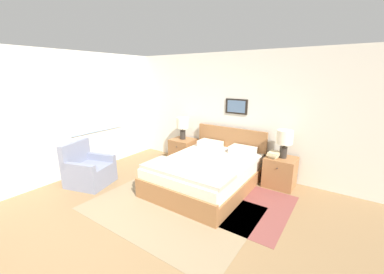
# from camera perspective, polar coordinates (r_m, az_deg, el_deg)

# --- Properties ---
(ground_plane) EXTENTS (16.00, 16.00, 0.00)m
(ground_plane) POSITION_cam_1_polar(r_m,az_deg,el_deg) (3.48, -19.98, -23.75)
(ground_plane) COLOR olive
(wall_back) EXTENTS (7.34, 0.09, 2.60)m
(wall_back) POSITION_cam_1_polar(r_m,az_deg,el_deg) (5.40, 8.56, 5.96)
(wall_back) COLOR silver
(wall_back) RESTS_ON ground_plane
(wall_left) EXTENTS (0.08, 5.70, 2.60)m
(wall_left) POSITION_cam_1_polar(r_m,az_deg,el_deg) (5.81, -22.51, 5.67)
(wall_left) COLOR silver
(wall_left) RESTS_ON ground_plane
(area_rug_main) EXTENTS (2.65, 1.84, 0.01)m
(area_rug_main) POSITION_cam_1_polar(r_m,az_deg,el_deg) (4.04, -5.31, -16.81)
(area_rug_main) COLOR #897556
(area_rug_main) RESTS_ON ground_plane
(area_rug_bedside) EXTENTS (0.86, 1.56, 0.01)m
(area_rug_bedside) POSITION_cam_1_polar(r_m,az_deg,el_deg) (4.13, 16.31, -16.61)
(area_rug_bedside) COLOR brown
(area_rug_bedside) RESTS_ON ground_plane
(bed) EXTENTS (1.63, 2.15, 0.99)m
(bed) POSITION_cam_1_polar(r_m,az_deg,el_deg) (4.63, 3.58, -8.50)
(bed) COLOR #936038
(bed) RESTS_ON ground_plane
(armchair) EXTENTS (0.92, 0.89, 0.85)m
(armchair) POSITION_cam_1_polar(r_m,az_deg,el_deg) (5.14, -23.86, -7.44)
(armchair) COLOR gray
(armchair) RESTS_ON ground_plane
(nightstand_near_window) EXTENTS (0.56, 0.53, 0.58)m
(nightstand_near_window) POSITION_cam_1_polar(r_m,az_deg,el_deg) (5.87, -2.16, -3.29)
(nightstand_near_window) COLOR #936038
(nightstand_near_window) RESTS_ON ground_plane
(nightstand_by_door) EXTENTS (0.56, 0.53, 0.58)m
(nightstand_by_door) POSITION_cam_1_polar(r_m,az_deg,el_deg) (4.93, 20.55, -7.91)
(nightstand_by_door) COLOR #936038
(nightstand_by_door) RESTS_ON ground_plane
(table_lamp_near_window) EXTENTS (0.30, 0.30, 0.54)m
(table_lamp_near_window) POSITION_cam_1_polar(r_m,az_deg,el_deg) (5.72, -2.29, 3.03)
(table_lamp_near_window) COLOR #2D2823
(table_lamp_near_window) RESTS_ON nightstand_near_window
(table_lamp_by_door) EXTENTS (0.30, 0.30, 0.54)m
(table_lamp_by_door) POSITION_cam_1_polar(r_m,az_deg,el_deg) (4.74, 21.53, -0.54)
(table_lamp_by_door) COLOR #2D2823
(table_lamp_by_door) RESTS_ON nightstand_by_door
(book_thick_bottom) EXTENTS (0.18, 0.24, 0.04)m
(book_thick_bottom) POSITION_cam_1_polar(r_m,az_deg,el_deg) (4.80, 19.28, -4.42)
(book_thick_bottom) COLOR beige
(book_thick_bottom) RESTS_ON nightstand_by_door
(book_hardcover_middle) EXTENTS (0.23, 0.30, 0.03)m
(book_hardcover_middle) POSITION_cam_1_polar(r_m,az_deg,el_deg) (4.79, 19.32, -4.01)
(book_hardcover_middle) COLOR beige
(book_hardcover_middle) RESTS_ON book_thick_bottom
(book_novel_upper) EXTENTS (0.21, 0.27, 0.03)m
(book_novel_upper) POSITION_cam_1_polar(r_m,az_deg,el_deg) (4.78, 19.35, -3.63)
(book_novel_upper) COLOR beige
(book_novel_upper) RESTS_ON book_hardcover_middle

